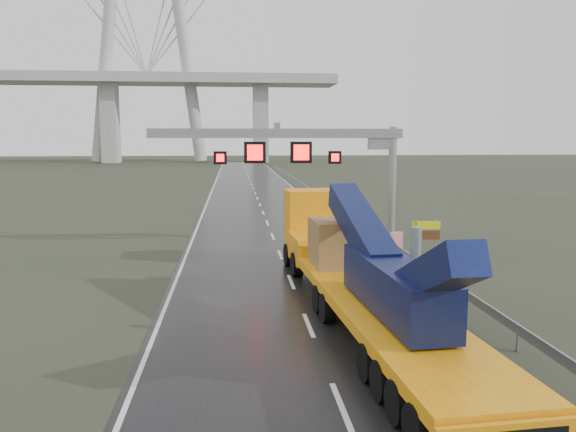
{
  "coord_description": "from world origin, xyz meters",
  "views": [
    {
      "loc": [
        -2.55,
        -14.77,
        6.52
      ],
      "look_at": [
        -0.24,
        9.02,
        3.2
      ],
      "focal_mm": 35.0,
      "sensor_mm": 36.0,
      "label": 1
    }
  ],
  "objects": [
    {
      "name": "ground",
      "position": [
        0.0,
        0.0,
        0.0
      ],
      "size": [
        400.0,
        400.0,
        0.0
      ],
      "primitive_type": "plane",
      "color": "#2C3122",
      "rests_on": "ground"
    },
    {
      "name": "road",
      "position": [
        0.0,
        40.0,
        0.01
      ],
      "size": [
        11.0,
        200.0,
        0.02
      ],
      "primitive_type": "cube",
      "color": "black",
      "rests_on": "ground"
    },
    {
      "name": "guardrail",
      "position": [
        6.1,
        30.0,
        0.7
      ],
      "size": [
        0.2,
        140.0,
        1.4
      ],
      "primitive_type": null,
      "color": "gray",
      "rests_on": "ground"
    },
    {
      "name": "sign_gantry",
      "position": [
        2.1,
        17.99,
        5.61
      ],
      "size": [
        14.9,
        1.2,
        7.42
      ],
      "color": "#9E9D99",
      "rests_on": "ground"
    },
    {
      "name": "heavy_haul_truck",
      "position": [
        1.9,
        6.46,
        1.83
      ],
      "size": [
        4.15,
        20.23,
        4.72
      ],
      "rotation": [
        0.0,
        0.0,
        0.06
      ],
      "color": "#FFAF0E",
      "rests_on": "ground"
    },
    {
      "name": "exit_sign_pair",
      "position": [
        7.1,
        12.38,
        1.69
      ],
      "size": [
        1.41,
        0.21,
        2.42
      ],
      "rotation": [
        0.0,
        0.0,
        -0.11
      ],
      "color": "gray",
      "rests_on": "ground"
    },
    {
      "name": "striped_barrier",
      "position": [
        6.91,
        16.75,
        0.54
      ],
      "size": [
        0.69,
        0.44,
        1.08
      ],
      "primitive_type": "cube",
      "rotation": [
        0.0,
        0.0,
        0.17
      ],
      "color": "red",
      "rests_on": "ground"
    }
  ]
}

